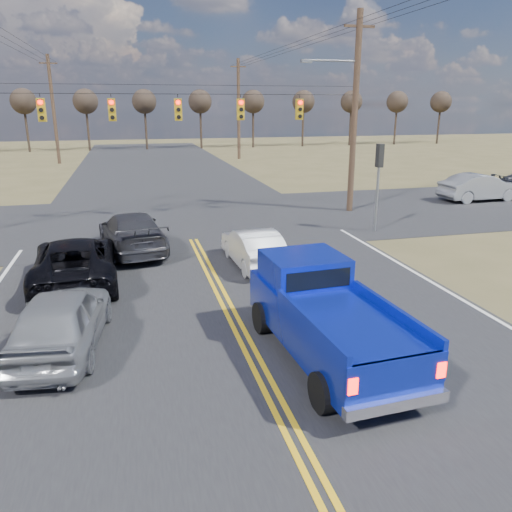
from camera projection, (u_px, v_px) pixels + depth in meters
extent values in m
plane|color=brown|center=(302.00, 453.00, 8.25)|extent=(160.00, 160.00, 0.00)
cube|color=#28282B|center=(208.00, 269.00, 17.52)|extent=(14.00, 120.00, 0.02)
cube|color=#28282B|center=(183.00, 220.00, 24.94)|extent=(120.00, 12.00, 0.02)
cylinder|color=#473323|center=(355.00, 115.00, 25.60)|extent=(0.32, 0.32, 10.00)
cube|color=#473323|center=(359.00, 26.00, 24.37)|extent=(1.60, 0.12, 0.12)
cylinder|color=black|center=(178.00, 94.00, 23.19)|extent=(18.00, 0.02, 0.02)
cylinder|color=black|center=(177.00, 85.00, 23.08)|extent=(18.00, 0.02, 0.02)
cube|color=#B28C14|center=(42.00, 110.00, 21.99)|extent=(0.34, 0.24, 1.00)
cylinder|color=#FF0C05|center=(40.00, 102.00, 21.76)|extent=(0.20, 0.06, 0.20)
cylinder|color=black|center=(41.00, 110.00, 21.86)|extent=(0.20, 0.06, 0.20)
cylinder|color=black|center=(42.00, 118.00, 21.96)|extent=(0.20, 0.06, 0.20)
cube|color=black|center=(40.00, 99.00, 21.70)|extent=(0.24, 0.14, 0.03)
cube|color=#B28C14|center=(112.00, 110.00, 22.69)|extent=(0.34, 0.24, 1.00)
cylinder|color=#FF0C05|center=(111.00, 102.00, 22.47)|extent=(0.20, 0.06, 0.20)
cylinder|color=black|center=(112.00, 110.00, 22.56)|extent=(0.20, 0.06, 0.20)
cylinder|color=black|center=(113.00, 117.00, 22.66)|extent=(0.20, 0.06, 0.20)
cube|color=black|center=(111.00, 100.00, 22.41)|extent=(0.24, 0.14, 0.03)
cube|color=#B28C14|center=(178.00, 110.00, 23.40)|extent=(0.34, 0.24, 1.00)
cylinder|color=#FF0C05|center=(178.00, 102.00, 23.17)|extent=(0.20, 0.06, 0.20)
cylinder|color=black|center=(178.00, 110.00, 23.27)|extent=(0.20, 0.06, 0.20)
cylinder|color=black|center=(179.00, 117.00, 23.36)|extent=(0.20, 0.06, 0.20)
cube|color=black|center=(178.00, 100.00, 23.11)|extent=(0.24, 0.14, 0.03)
cube|color=#B28C14|center=(241.00, 109.00, 24.10)|extent=(0.34, 0.24, 1.00)
cylinder|color=#FF0C05|center=(241.00, 102.00, 23.88)|extent=(0.20, 0.06, 0.20)
cylinder|color=black|center=(241.00, 110.00, 23.97)|extent=(0.20, 0.06, 0.20)
cylinder|color=black|center=(241.00, 117.00, 24.07)|extent=(0.20, 0.06, 0.20)
cube|color=black|center=(241.00, 100.00, 23.82)|extent=(0.24, 0.14, 0.03)
cube|color=#B28C14|center=(299.00, 109.00, 24.81)|extent=(0.34, 0.24, 1.00)
cylinder|color=#FF0C05|center=(300.00, 102.00, 24.58)|extent=(0.20, 0.06, 0.20)
cylinder|color=black|center=(300.00, 109.00, 24.68)|extent=(0.20, 0.06, 0.20)
cylinder|color=black|center=(300.00, 116.00, 24.77)|extent=(0.20, 0.06, 0.20)
cube|color=black|center=(301.00, 100.00, 24.52)|extent=(0.24, 0.14, 0.03)
cylinder|color=slate|center=(377.00, 197.00, 22.23)|extent=(0.12, 0.12, 3.20)
cube|color=black|center=(380.00, 156.00, 21.70)|extent=(0.24, 0.34, 1.00)
cylinder|color=slate|center=(331.00, 61.00, 24.51)|extent=(2.80, 0.10, 0.10)
cube|color=slate|center=(306.00, 61.00, 24.22)|extent=(0.55, 0.22, 0.14)
cylinder|color=#473323|center=(54.00, 110.00, 47.34)|extent=(0.32, 0.32, 10.00)
cube|color=#473323|center=(48.00, 63.00, 46.12)|extent=(1.60, 0.12, 0.12)
cylinder|color=#473323|center=(239.00, 110.00, 51.57)|extent=(0.32, 0.32, 10.00)
cube|color=#473323|center=(238.00, 67.00, 50.34)|extent=(1.60, 0.12, 0.12)
cylinder|color=black|center=(355.00, 20.00, 23.25)|extent=(0.02, 58.00, 0.02)
cylinder|color=black|center=(369.00, 21.00, 23.42)|extent=(0.02, 58.00, 0.02)
cylinder|color=black|center=(382.00, 21.00, 23.58)|extent=(0.02, 58.00, 0.02)
cylinder|color=#33261C|center=(27.00, 129.00, 59.81)|extent=(0.28, 0.28, 5.50)
sphere|color=#2D231C|center=(23.00, 101.00, 58.89)|extent=(3.00, 3.00, 3.00)
cylinder|color=#33261C|center=(88.00, 128.00, 61.45)|extent=(0.28, 0.28, 5.50)
sphere|color=#2D231C|center=(85.00, 101.00, 60.53)|extent=(3.00, 3.00, 3.00)
cylinder|color=#33261C|center=(146.00, 127.00, 63.09)|extent=(0.28, 0.28, 5.50)
sphere|color=#2D231C|center=(144.00, 101.00, 62.18)|extent=(3.00, 3.00, 3.00)
cylinder|color=#33261C|center=(201.00, 127.00, 64.74)|extent=(0.28, 0.28, 5.50)
sphere|color=#2D231C|center=(200.00, 102.00, 63.82)|extent=(3.00, 3.00, 3.00)
cylinder|color=#33261C|center=(253.00, 126.00, 66.38)|extent=(0.28, 0.28, 5.50)
sphere|color=#2D231C|center=(253.00, 102.00, 65.46)|extent=(3.00, 3.00, 3.00)
cylinder|color=#33261C|center=(303.00, 126.00, 68.02)|extent=(0.28, 0.28, 5.50)
sphere|color=#2D231C|center=(303.00, 102.00, 67.10)|extent=(3.00, 3.00, 3.00)
cylinder|color=#33261C|center=(350.00, 125.00, 69.66)|extent=(0.28, 0.28, 5.50)
sphere|color=#2D231C|center=(351.00, 102.00, 68.75)|extent=(3.00, 3.00, 3.00)
cylinder|color=#33261C|center=(395.00, 125.00, 71.31)|extent=(0.28, 0.28, 5.50)
sphere|color=#2D231C|center=(397.00, 102.00, 70.39)|extent=(3.00, 3.00, 3.00)
cylinder|color=#33261C|center=(439.00, 124.00, 72.95)|extent=(0.28, 0.28, 5.50)
sphere|color=#2D231C|center=(441.00, 102.00, 72.03)|extent=(3.00, 3.00, 3.00)
cylinder|color=black|center=(324.00, 392.00, 9.28)|extent=(0.37, 0.81, 0.79)
cylinder|color=black|center=(411.00, 376.00, 9.84)|extent=(0.37, 0.81, 0.79)
cylinder|color=black|center=(263.00, 317.00, 12.54)|extent=(0.37, 0.81, 0.79)
cylinder|color=black|center=(331.00, 308.00, 13.09)|extent=(0.37, 0.81, 0.79)
cube|color=#1025B5|center=(329.00, 323.00, 11.04)|extent=(2.32, 5.48, 0.99)
cube|color=#1025B5|center=(304.00, 269.00, 12.12)|extent=(1.94, 1.80, 0.71)
cube|color=black|center=(318.00, 279.00, 11.37)|extent=(1.59, 0.16, 0.45)
cube|color=#1025B5|center=(309.00, 322.00, 9.64)|extent=(0.31, 3.28, 0.20)
cube|color=#1025B5|center=(394.00, 311.00, 10.20)|extent=(0.31, 3.28, 0.20)
cube|color=#1025B5|center=(397.00, 374.00, 8.56)|extent=(1.99, 0.21, 0.60)
cube|color=silver|center=(397.00, 404.00, 8.66)|extent=(2.04, 0.31, 0.22)
cube|color=#FF0C05|center=(353.00, 386.00, 8.28)|extent=(0.18, 0.07, 0.30)
cube|color=#FF0C05|center=(441.00, 370.00, 8.80)|extent=(0.18, 0.07, 0.30)
imported|color=gray|center=(61.00, 320.00, 11.55)|extent=(2.28, 4.61, 1.51)
imported|color=black|center=(75.00, 261.00, 15.91)|extent=(2.76, 5.51, 1.50)
imported|color=silver|center=(253.00, 247.00, 17.71)|extent=(1.63, 4.15, 1.35)
imported|color=#35343A|center=(132.00, 232.00, 19.46)|extent=(2.87, 5.52, 1.53)
imported|color=gray|center=(480.00, 187.00, 29.67)|extent=(1.93, 4.96, 1.61)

